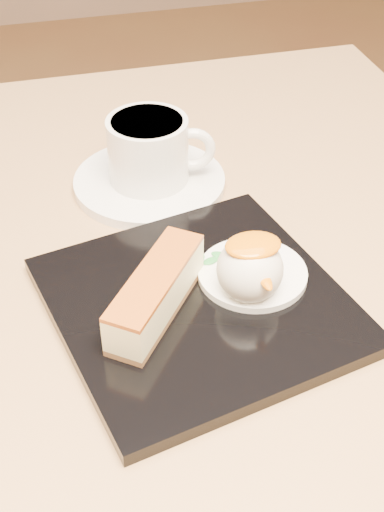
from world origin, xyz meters
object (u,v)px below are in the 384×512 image
object	(u,v)px
dessert_plate	(198,304)
coffee_cup	(150,149)
ice_cream_scoop	(250,269)
saucer	(149,182)
table	(128,394)
cheesecake	(156,293)

from	to	relation	value
dessert_plate	coffee_cup	world-z (taller)	coffee_cup
ice_cream_scoop	dessert_plate	bearing A→B (deg)	172.87
dessert_plate	ice_cream_scoop	world-z (taller)	ice_cream_scoop
saucer	dessert_plate	bearing A→B (deg)	-89.77
table	coffee_cup	size ratio (longest dim) A/B	7.70
coffee_cup	saucer	bearing A→B (deg)	180.00
cheesecake	ice_cream_scoop	xyz separation A→B (m)	(0.08, 0.00, 0.01)
dessert_plate	cheesecake	size ratio (longest dim) A/B	1.97
saucer	table	bearing A→B (deg)	-113.51
ice_cream_scoop	saucer	size ratio (longest dim) A/B	0.35
ice_cream_scoop	coffee_cup	distance (m)	0.19
table	saucer	size ratio (longest dim) A/B	5.33
cheesecake	ice_cream_scoop	bearing A→B (deg)	-52.56
cheesecake	saucer	size ratio (longest dim) A/B	0.74
table	dessert_plate	world-z (taller)	dessert_plate
ice_cream_scoop	coffee_cup	world-z (taller)	coffee_cup
cheesecake	table	bearing A→B (deg)	55.82
ice_cream_scoop	coffee_cup	size ratio (longest dim) A/B	0.51
table	ice_cream_scoop	world-z (taller)	ice_cream_scoop
cheesecake	coffee_cup	size ratio (longest dim) A/B	1.07
cheesecake	coffee_cup	distance (m)	0.19
dessert_plate	cheesecake	distance (m)	0.04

